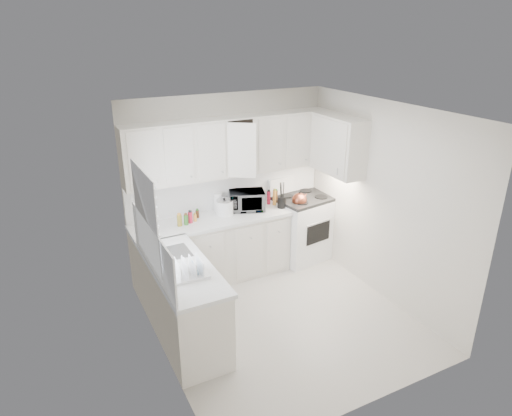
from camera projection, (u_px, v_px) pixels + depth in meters
floor at (281, 318)px, 5.74m from camera, size 3.20×3.20×0.00m
ceiling at (286, 111)px, 4.77m from camera, size 3.20×3.20×0.00m
wall_back at (228, 184)px, 6.58m from camera, size 3.00×0.00×3.00m
wall_front at (376, 291)px, 3.93m from camera, size 3.00×0.00×3.00m
wall_left at (156, 251)px, 4.62m from camera, size 0.00×3.20×3.20m
wall_right at (383, 203)px, 5.89m from camera, size 0.00×3.20×3.20m
window_blinds at (147, 217)px, 4.83m from camera, size 0.06×0.96×1.06m
lower_cabinets_back at (213, 251)px, 6.48m from camera, size 2.22×0.60×0.90m
lower_cabinets_left at (183, 304)px, 5.23m from camera, size 0.60×1.60×0.90m
countertop_back at (212, 220)px, 6.30m from camera, size 2.24×0.64×0.05m
countertop_left at (181, 268)px, 5.06m from camera, size 0.64×1.62×0.05m
backsplash_back at (228, 189)px, 6.59m from camera, size 2.98×0.02×0.55m
backsplash_left at (153, 250)px, 4.82m from camera, size 0.02×1.60×0.55m
upper_cabinets_back at (232, 174)px, 6.36m from camera, size 3.00×0.33×0.80m
upper_cabinets_right at (336, 173)px, 6.42m from camera, size 0.33×0.90×0.80m
sink at (171, 244)px, 5.29m from camera, size 0.42×0.38×0.30m
stove at (303, 219)px, 7.03m from camera, size 0.95×0.82×1.30m
tea_kettle at (299, 199)px, 6.67m from camera, size 0.31×0.27×0.25m
frying_pan at (308, 195)px, 7.13m from camera, size 0.27×0.41×0.04m
microwave at (247, 198)px, 6.54m from camera, size 0.57×0.43×0.34m
rice_cooker at (225, 206)px, 6.39m from camera, size 0.27×0.27×0.24m
paper_towel at (218, 202)px, 6.51m from camera, size 0.12×0.12×0.27m
utensil_crock at (282, 195)px, 6.59m from camera, size 0.16×0.16×0.40m
dish_rack at (188, 267)px, 4.81m from camera, size 0.41×0.32×0.22m
spice_left_0 at (176, 217)px, 6.17m from camera, size 0.06×0.06×0.13m
spice_left_1 at (184, 218)px, 6.13m from camera, size 0.06×0.06×0.13m
spice_left_2 at (187, 215)px, 6.24m from camera, size 0.06×0.06×0.13m
spice_left_3 at (194, 216)px, 6.20m from camera, size 0.06×0.06×0.13m
spice_left_4 at (197, 213)px, 6.30m from camera, size 0.06×0.06×0.13m
sauce_right_0 at (267, 197)px, 6.80m from camera, size 0.06×0.06×0.19m
sauce_right_1 at (273, 198)px, 6.77m from camera, size 0.06×0.06×0.19m
sauce_right_2 at (274, 196)px, 6.85m from camera, size 0.06×0.06×0.19m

